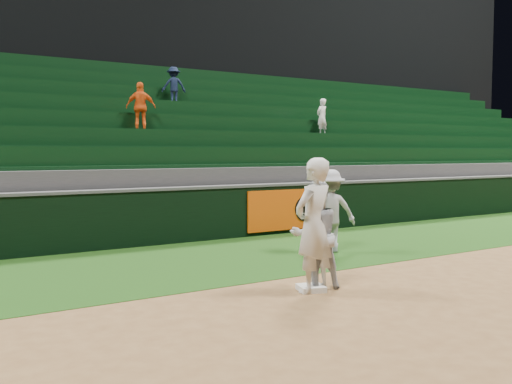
# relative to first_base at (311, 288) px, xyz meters

# --- Properties ---
(ground) EXTENTS (70.00, 70.00, 0.00)m
(ground) POSITION_rel_first_base_xyz_m (0.27, -0.03, -0.04)
(ground) COLOR brown
(ground) RESTS_ON ground
(foul_grass) EXTENTS (36.00, 4.20, 0.01)m
(foul_grass) POSITION_rel_first_base_xyz_m (0.27, 2.97, -0.04)
(foul_grass) COLOR black
(foul_grass) RESTS_ON ground
(upper_deck) EXTENTS (40.00, 12.00, 12.00)m
(upper_deck) POSITION_rel_first_base_xyz_m (0.27, 17.42, 5.96)
(upper_deck) COLOR black
(upper_deck) RESTS_ON ground
(first_base) EXTENTS (0.46, 0.46, 0.08)m
(first_base) POSITION_rel_first_base_xyz_m (0.00, 0.00, 0.00)
(first_base) COLOR white
(first_base) RESTS_ON ground
(first_baseman) EXTENTS (0.80, 0.62, 1.95)m
(first_baseman) POSITION_rel_first_base_xyz_m (0.00, -0.05, 0.93)
(first_baseman) COLOR silver
(first_baseman) RESTS_ON ground
(baserunner) EXTENTS (0.90, 0.78, 1.60)m
(baserunner) POSITION_rel_first_base_xyz_m (0.15, 0.10, 0.76)
(baserunner) COLOR #AAADB5
(baserunner) RESTS_ON ground
(base_coach) EXTENTS (1.23, 0.99, 1.67)m
(base_coach) POSITION_rel_first_base_xyz_m (2.32, 2.36, 0.80)
(base_coach) COLOR #9496A0
(base_coach) RESTS_ON foul_grass
(field_wall) EXTENTS (36.00, 0.45, 1.25)m
(field_wall) POSITION_rel_first_base_xyz_m (0.30, 5.16, 0.59)
(field_wall) COLOR black
(field_wall) RESTS_ON ground
(stadium_seating) EXTENTS (36.00, 5.95, 4.85)m
(stadium_seating) POSITION_rel_first_base_xyz_m (0.27, 8.94, 1.66)
(stadium_seating) COLOR #343436
(stadium_seating) RESTS_ON ground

